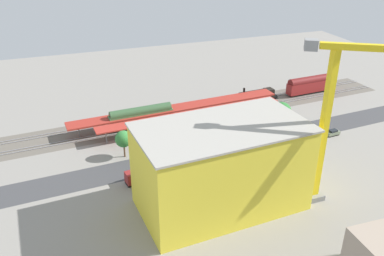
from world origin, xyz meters
TOP-DOWN VIEW (x-y plane):
  - ground_plane at (0.00, 0.00)m, footprint 206.02×206.02m
  - rail_bed at (0.00, -20.50)m, footprint 129.42×22.69m
  - street_asphalt at (0.00, 2.89)m, footprint 129.08×17.43m
  - track_rails at (0.00, -20.50)m, footprint 128.49×16.28m
  - platform_canopy_near at (7.26, -12.17)m, footprint 56.34×8.09m
  - platform_canopy_far at (9.59, -18.43)m, footprint 65.74×9.53m
  - locomotive at (-20.42, -23.63)m, footprint 14.26×3.73m
  - passenger_coach at (-41.22, -23.63)m, footprint 18.96×4.41m
  - freight_coach_far at (21.14, -17.36)m, footprint 19.02×4.14m
  - parked_car_0 at (-27.96, 6.53)m, footprint 4.16×2.06m
  - parked_car_1 at (-21.69, 6.57)m, footprint 4.77×1.91m
  - parked_car_2 at (-15.85, 6.56)m, footprint 4.50×2.25m
  - parked_car_3 at (-10.09, 6.16)m, footprint 4.55×1.92m
  - parked_car_4 at (-3.61, 6.51)m, footprint 4.56×2.18m
  - construction_building at (14.45, 25.12)m, footprint 34.06×20.07m
  - construction_roof_slab at (14.45, 25.12)m, footprint 34.70×20.71m
  - tower_crane at (-7.34, 30.97)m, footprint 24.21×15.34m
  - box_truck_0 at (26.98, 10.80)m, footprint 9.31×3.90m
  - street_tree_0 at (9.64, -2.66)m, footprint 4.44×4.44m
  - street_tree_1 at (-15.85, -1.81)m, footprint 5.86×5.86m
  - street_tree_2 at (10.86, -1.71)m, footprint 5.38×5.38m
  - street_tree_3 at (29.32, -1.53)m, footprint 4.26×4.26m
  - traffic_light at (12.60, 7.48)m, footprint 0.50×0.36m

SIDE VIEW (x-z plane):
  - ground_plane at x=0.00m, z-range 0.00..0.00m
  - rail_bed at x=0.00m, z-range 0.00..0.01m
  - street_asphalt at x=0.00m, z-range 0.00..0.01m
  - track_rails at x=0.00m, z-range 0.12..0.24m
  - parked_car_1 at x=-21.69m, z-range -0.08..1.55m
  - parked_car_4 at x=-3.61m, z-range -0.10..1.59m
  - parked_car_3 at x=-10.09m, z-range -0.09..1.58m
  - parked_car_0 at x=-27.96m, z-range -0.08..1.59m
  - parked_car_2 at x=-15.85m, z-range -0.10..1.60m
  - box_truck_0 at x=26.98m, z-range -0.04..3.51m
  - locomotive at x=-20.42m, z-range -0.76..4.44m
  - passenger_coach at x=-41.22m, z-range 0.14..6.26m
  - freight_coach_far at x=21.14m, z-range 0.17..6.33m
  - platform_canopy_far at x=9.59m, z-range 1.75..5.77m
  - platform_canopy_near at x=7.26m, z-range 1.92..6.19m
  - traffic_light at x=12.60m, z-range 1.11..8.11m
  - street_tree_0 at x=9.64m, z-range 1.31..8.40m
  - street_tree_3 at x=29.32m, z-range 1.44..8.63m
  - street_tree_1 at x=-15.85m, z-range 1.25..9.63m
  - street_tree_2 at x=10.86m, z-range 1.51..9.97m
  - construction_building at x=14.45m, z-range 0.00..17.91m
  - construction_roof_slab at x=14.45m, z-range 17.91..18.31m
  - tower_crane at x=-7.34m, z-range 3.35..37.66m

